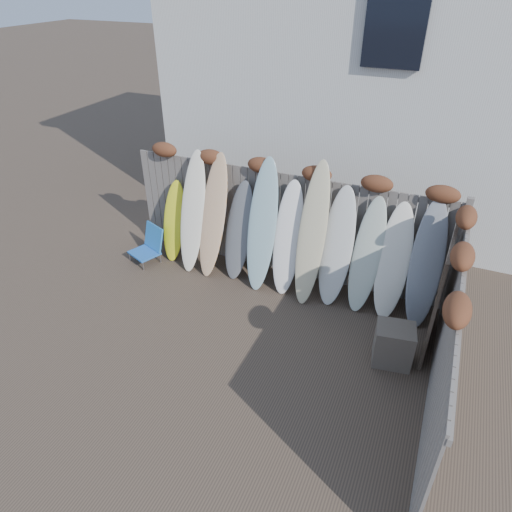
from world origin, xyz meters
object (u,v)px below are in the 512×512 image
at_px(lattice_panel, 438,297).
at_px(wooden_crate, 393,345).
at_px(surfboard_0, 174,221).
at_px(beach_chair, 149,245).

bearing_deg(lattice_panel, wooden_crate, -124.96).
height_order(lattice_panel, surfboard_0, lattice_panel).
height_order(beach_chair, surfboard_0, surfboard_0).
xyz_separation_m(wooden_crate, lattice_panel, (0.45, 0.58, 0.61)).
relative_size(beach_chair, lattice_panel, 0.39).
bearing_deg(beach_chair, wooden_crate, -10.63).
relative_size(wooden_crate, surfboard_0, 0.39).
bearing_deg(beach_chair, surfboard_0, 38.88).
bearing_deg(surfboard_0, wooden_crate, -17.16).
relative_size(lattice_panel, surfboard_0, 1.15).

